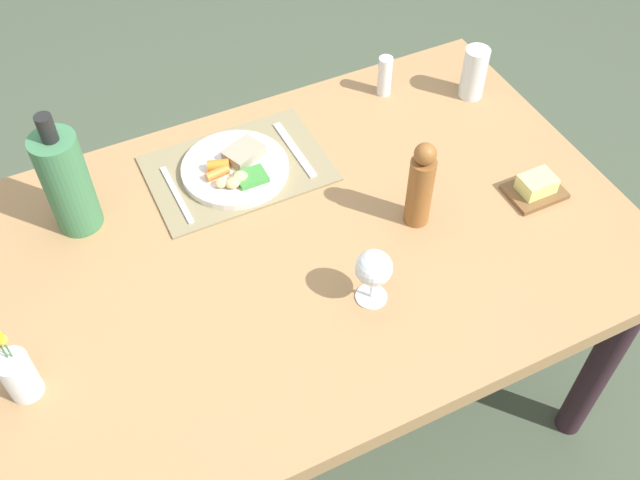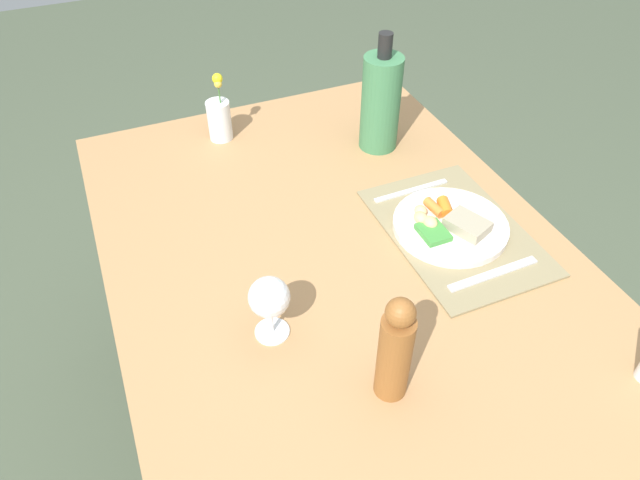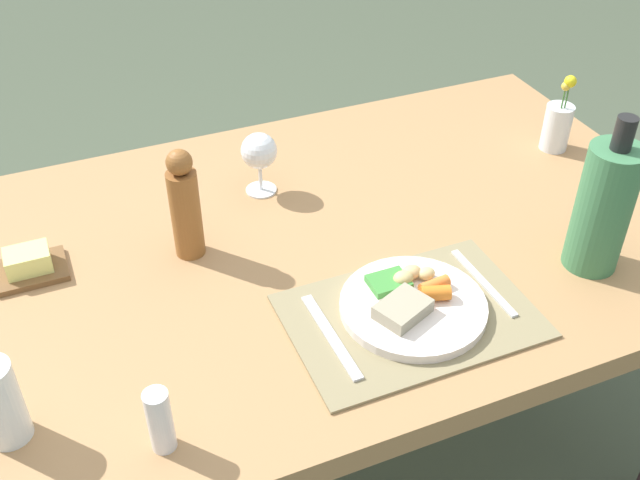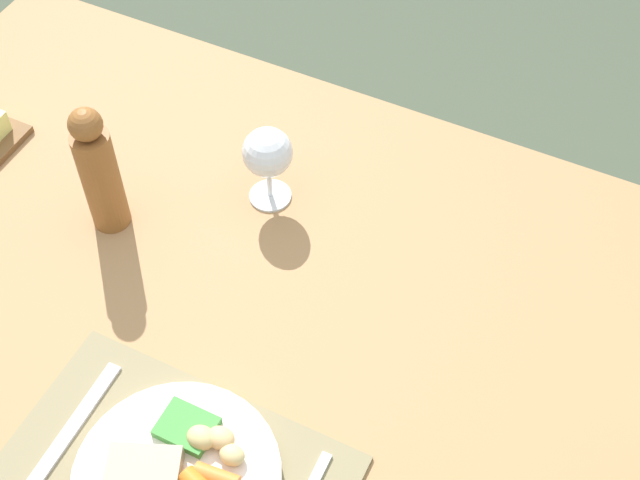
{
  "view_description": "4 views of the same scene",
  "coord_description": "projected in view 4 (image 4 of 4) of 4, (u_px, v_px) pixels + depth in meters",
  "views": [
    {
      "loc": [
        0.41,
        0.96,
        2.0
      ],
      "look_at": [
        -0.01,
        0.1,
        0.85
      ],
      "focal_mm": 41.2,
      "sensor_mm": 36.0,
      "label": 1
    },
    {
      "loc": [
        -0.75,
        0.39,
        1.62
      ],
      "look_at": [
        0.06,
        0.05,
        0.82
      ],
      "focal_mm": 32.58,
      "sensor_mm": 36.0,
      "label": 2
    },
    {
      "loc": [
        -0.48,
        -1.09,
        1.66
      ],
      "look_at": [
        -0.07,
        -0.1,
        0.83
      ],
      "focal_mm": 42.34,
      "sensor_mm": 36.0,
      "label": 3
    },
    {
      "loc": [
        0.39,
        -0.58,
        1.79
      ],
      "look_at": [
        0.07,
        0.09,
        0.86
      ],
      "focal_mm": 49.7,
      "sensor_mm": 36.0,
      "label": 4
    }
  ],
  "objects": [
    {
      "name": "pepper_mill",
      "position": [
        99.0,
        172.0,
        1.27
      ],
      "size": [
        0.06,
        0.06,
        0.23
      ],
      "color": "brown",
      "rests_on": "dining_table"
    },
    {
      "name": "dinner_plate",
      "position": [
        177.0,
        474.0,
        1.08
      ],
      "size": [
        0.26,
        0.26,
        0.04
      ],
      "color": "silver",
      "rests_on": "placemat"
    },
    {
      "name": "dining_table",
      "position": [
        254.0,
        347.0,
        1.32
      ],
      "size": [
        1.5,
        0.97,
        0.75
      ],
      "color": "#A5794C",
      "rests_on": "ground_plane"
    },
    {
      "name": "wine_glass",
      "position": [
        268.0,
        154.0,
        1.31
      ],
      "size": [
        0.08,
        0.08,
        0.14
      ],
      "color": "white",
      "rests_on": "dining_table"
    },
    {
      "name": "fork",
      "position": [
        69.0,
        432.0,
        1.13
      ],
      "size": [
        0.02,
        0.21,
        0.0
      ],
      "primitive_type": "cube",
      "rotation": [
        0.0,
        0.0,
        0.02
      ],
      "color": "silver",
      "rests_on": "placemat"
    }
  ]
}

